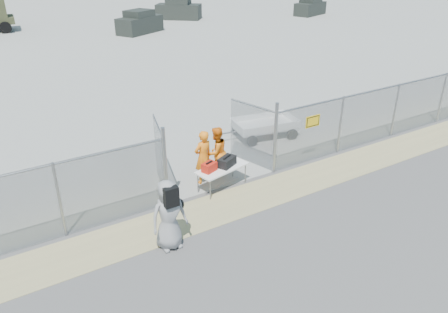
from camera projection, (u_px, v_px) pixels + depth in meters
ground at (260, 217)px, 12.59m from camera, size 160.00×160.00×0.00m
tarmac_inside at (21, 20)px, 44.78m from camera, size 160.00×80.00×0.01m
dirt_strip at (241, 201)px, 13.36m from camera, size 44.00×1.60×0.01m
chain_link_fence at (224, 156)px, 13.64m from camera, size 40.00×0.20×2.20m
folding_table at (222, 178)px, 13.93m from camera, size 1.84×1.06×0.73m
orange_bag at (209, 167)px, 13.49m from camera, size 0.52×0.44×0.28m
black_duffel at (227, 162)px, 13.80m from camera, size 0.71×0.59×0.30m
security_worker_left at (203, 157)px, 14.01m from camera, size 0.72×0.53×1.83m
security_worker_right at (216, 152)px, 14.46m from camera, size 0.98×0.83×1.75m
visitor at (169, 215)px, 10.95m from camera, size 0.95×0.62×1.93m
utility_trailer at (264, 127)px, 17.69m from camera, size 3.49×2.20×0.79m
parked_vehicle_near at (140, 22)px, 37.99m from camera, size 4.62×3.65×1.91m
parked_vehicle_mid at (179, 9)px, 45.05m from camera, size 4.74×4.42×2.03m
parked_vehicle_far at (310, 7)px, 47.69m from camera, size 4.38×3.02×1.81m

